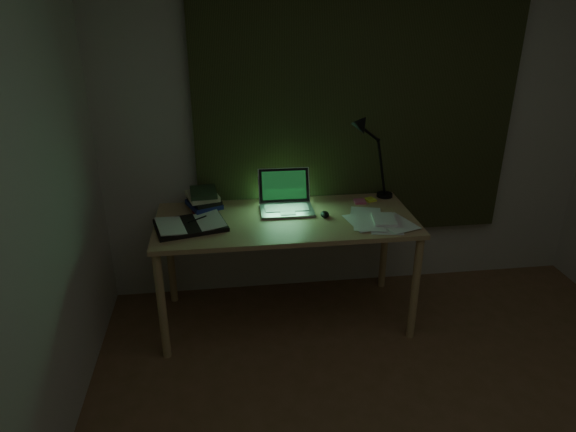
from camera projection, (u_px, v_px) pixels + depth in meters
name	position (u px, v px, depth m)	size (l,w,h in m)	color
wall_back	(355.00, 123.00, 3.54)	(3.50, 0.00, 2.50)	beige
curtain	(358.00, 94.00, 3.42)	(2.20, 0.06, 2.00)	#2D3118
desk	(286.00, 270.00, 3.42)	(1.65, 0.72, 0.75)	tan
laptop	(287.00, 194.00, 3.32)	(0.35, 0.39, 0.25)	#A9AAAE
open_textbook	(190.00, 225.00, 3.14)	(0.42, 0.30, 0.04)	silver
book_stack	(203.00, 200.00, 3.37)	(0.18, 0.22, 0.15)	silver
loose_papers	(376.00, 219.00, 3.24)	(0.31, 0.33, 0.02)	white
mouse	(325.00, 214.00, 3.29)	(0.06, 0.09, 0.03)	black
sticky_yellow	(370.00, 200.00, 3.55)	(0.07, 0.07, 0.01)	#EDFF35
sticky_pink	(360.00, 201.00, 3.52)	(0.08, 0.08, 0.02)	#E75A88
desk_lamp	(388.00, 156.00, 3.50)	(0.40, 0.31, 0.60)	black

